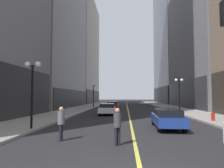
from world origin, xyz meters
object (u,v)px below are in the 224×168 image
car_red (112,105)px  street_lamp_right_mid (179,88)px  street_lamp_left_near (32,80)px  street_lamp_left_far (93,91)px  pedestrian_with_orange_bag (117,124)px  fire_hydrant_right (213,118)px  car_blue (167,118)px  car_white (107,109)px  pedestrian_in_grey_suit (61,121)px

car_red → street_lamp_right_mid: street_lamp_right_mid is taller
street_lamp_left_near → street_lamp_left_far: 25.28m
pedestrian_with_orange_bag → street_lamp_right_mid: 18.69m
street_lamp_left_far → fire_hydrant_right: bearing=-56.8°
pedestrian_with_orange_bag → street_lamp_left_near: size_ratio=0.38×
car_blue → fire_hydrant_right: bearing=37.7°
car_blue → street_lamp_left_far: street_lamp_left_far is taller
street_lamp_left_near → street_lamp_right_mid: (12.80, 13.60, 0.00)m
car_red → pedestrian_with_orange_bag: 23.85m
car_blue → street_lamp_left_far: bearing=110.4°
car_red → street_lamp_left_near: size_ratio=0.93×
car_red → pedestrian_with_orange_bag: (1.73, -23.79, 0.25)m
car_blue → car_white: 11.37m
car_blue → fire_hydrant_right: size_ratio=5.94×
car_blue → street_lamp_left_far: size_ratio=1.07×
street_lamp_right_mid → pedestrian_in_grey_suit: bearing=-121.5°
car_red → pedestrian_with_orange_bag: bearing=-85.8°
street_lamp_left_far → car_white: bearing=-74.2°
car_white → street_lamp_left_far: 14.30m
car_blue → pedestrian_in_grey_suit: bearing=-144.7°
pedestrian_with_orange_bag → street_lamp_right_mid: size_ratio=0.38×
fire_hydrant_right → car_blue: bearing=-142.3°
car_blue → pedestrian_in_grey_suit: pedestrian_in_grey_suit is taller
car_white → street_lamp_left_near: bearing=-108.0°
street_lamp_left_near → fire_hydrant_right: street_lamp_left_near is taller
car_white → street_lamp_left_far: size_ratio=1.08×
pedestrian_in_grey_suit → car_white: bearing=86.0°
car_white → street_lamp_right_mid: street_lamp_right_mid is taller
car_red → fire_hydrant_right: bearing=-58.3°
street_lamp_right_mid → fire_hydrant_right: (0.50, -8.60, -2.86)m
pedestrian_in_grey_suit → street_lamp_left_far: 28.24m
car_red → pedestrian_in_grey_suit: 23.05m
car_blue → car_white: (-5.00, 10.21, 0.00)m
car_white → pedestrian_in_grey_suit: size_ratio=2.86×
car_red → street_lamp_left_near: bearing=-100.8°
car_blue → street_lamp_left_near: 9.31m
pedestrian_with_orange_bag → street_lamp_right_mid: bearing=67.2°
pedestrian_with_orange_bag → street_lamp_left_far: size_ratio=0.38×
fire_hydrant_right → car_white: bearing=144.6°
street_lamp_left_near → street_lamp_left_far: (0.00, 25.28, 0.00)m
pedestrian_in_grey_suit → fire_hydrant_right: 13.05m
car_red → street_lamp_right_mid: (8.93, -6.69, 2.54)m
fire_hydrant_right → pedestrian_in_grey_suit: bearing=-143.7°
fire_hydrant_right → car_red: bearing=121.7°
pedestrian_with_orange_bag → street_lamp_left_near: street_lamp_left_near is taller
street_lamp_left_near → car_blue: bearing=9.9°
car_blue → pedestrian_with_orange_bag: (-3.22, -5.03, 0.25)m
street_lamp_left_far → fire_hydrant_right: street_lamp_left_far is taller
pedestrian_in_grey_suit → street_lamp_left_far: street_lamp_left_far is taller
fire_hydrant_right → street_lamp_right_mid: bearing=93.3°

